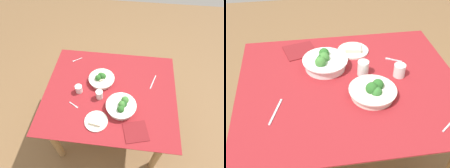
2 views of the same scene
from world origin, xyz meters
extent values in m
plane|color=brown|center=(0.00, 0.00, 0.00)|extent=(6.00, 6.00, 0.00)
cube|color=maroon|center=(0.00, 0.00, 0.74)|extent=(1.23, 1.04, 0.01)
cube|color=#9E7547|center=(0.00, 0.00, 0.72)|extent=(1.19, 1.00, 0.02)
cylinder|color=#9E7547|center=(-0.50, 0.41, 0.35)|extent=(0.07, 0.07, 0.71)
cylinder|color=#9E7547|center=(0.50, 0.41, 0.35)|extent=(0.07, 0.07, 0.71)
cylinder|color=white|center=(-0.12, 0.17, 0.77)|extent=(0.24, 0.24, 0.05)
cylinder|color=white|center=(-0.12, 0.17, 0.80)|extent=(0.26, 0.26, 0.01)
sphere|color=#3D7A33|center=(-0.14, 0.17, 0.81)|extent=(0.04, 0.04, 0.04)
sphere|color=#1E511E|center=(-0.14, 0.16, 0.81)|extent=(0.06, 0.06, 0.06)
sphere|color=#286023|center=(-0.12, 0.22, 0.81)|extent=(0.06, 0.06, 0.06)
sphere|color=#3D7A33|center=(-0.15, 0.12, 0.81)|extent=(0.07, 0.07, 0.07)
sphere|color=#3D7A33|center=(-0.12, 0.17, 0.81)|extent=(0.06, 0.06, 0.06)
cylinder|color=silver|center=(0.10, -0.12, 0.76)|extent=(0.22, 0.22, 0.04)
cylinder|color=silver|center=(0.10, -0.12, 0.78)|extent=(0.25, 0.25, 0.01)
sphere|color=#33702D|center=(0.11, -0.15, 0.79)|extent=(0.06, 0.06, 0.06)
sphere|color=#286023|center=(0.13, -0.10, 0.80)|extent=(0.06, 0.06, 0.06)
sphere|color=#286023|center=(0.09, -0.13, 0.80)|extent=(0.07, 0.07, 0.07)
cylinder|color=beige|center=(0.11, -0.11, 0.80)|extent=(0.07, 0.07, 0.01)
cylinder|color=silver|center=(0.08, 0.32, 0.75)|extent=(0.20, 0.20, 0.01)
cube|color=beige|center=(0.08, 0.32, 0.76)|extent=(0.11, 0.11, 0.02)
cylinder|color=silver|center=(0.09, 0.07, 0.78)|extent=(0.06, 0.06, 0.09)
cylinder|color=silver|center=(0.29, 0.03, 0.78)|extent=(0.07, 0.07, 0.08)
cube|color=#B7B7BC|center=(0.32, 0.18, 0.74)|extent=(0.07, 0.04, 0.00)
cube|color=#B7B7BC|center=(0.28, 0.20, 0.74)|extent=(0.03, 0.03, 0.00)
cube|color=#B7B7BC|center=(0.39, -0.39, 0.74)|extent=(0.07, 0.06, 0.00)
cube|color=#B7B7BC|center=(-0.40, -0.16, 0.74)|extent=(0.07, 0.18, 0.00)
cube|color=maroon|center=(-0.26, 0.37, 0.74)|extent=(0.23, 0.22, 0.01)
camera|label=1|loc=(-0.14, 1.03, 2.21)|focal=30.57mm
camera|label=2|loc=(-0.24, -1.20, 1.74)|focal=45.78mm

